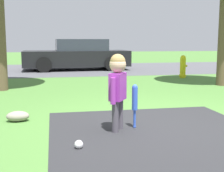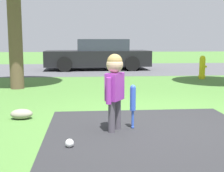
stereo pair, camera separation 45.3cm
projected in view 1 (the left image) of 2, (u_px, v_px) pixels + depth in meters
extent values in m
plane|color=#477533|center=(164.00, 124.00, 4.57)|extent=(60.00, 60.00, 0.00)
cube|color=#4C4C51|center=(90.00, 69.00, 13.51)|extent=(40.00, 6.00, 0.01)
cylinder|color=#4C4751|center=(115.00, 117.00, 4.11)|extent=(0.09, 0.09, 0.42)
cylinder|color=#4C4751|center=(120.00, 114.00, 4.28)|extent=(0.09, 0.09, 0.42)
cube|color=purple|center=(118.00, 87.00, 4.14)|extent=(0.28, 0.32, 0.36)
cylinder|color=purple|center=(113.00, 91.00, 3.98)|extent=(0.07, 0.07, 0.34)
cylinder|color=purple|center=(122.00, 87.00, 4.30)|extent=(0.07, 0.07, 0.34)
sphere|color=#D8AD8C|center=(118.00, 65.00, 4.09)|extent=(0.22, 0.22, 0.22)
sphere|color=#997A47|center=(118.00, 62.00, 4.09)|extent=(0.20, 0.20, 0.20)
sphere|color=blue|center=(134.00, 126.00, 4.35)|extent=(0.04, 0.04, 0.04)
cylinder|color=blue|center=(135.00, 119.00, 4.33)|extent=(0.04, 0.04, 0.26)
cylinder|color=blue|center=(135.00, 99.00, 4.29)|extent=(0.08, 0.08, 0.32)
sphere|color=blue|center=(135.00, 87.00, 4.27)|extent=(0.07, 0.07, 0.07)
sphere|color=white|center=(79.00, 144.00, 3.51)|extent=(0.10, 0.10, 0.10)
cylinder|color=yellow|center=(183.00, 68.00, 10.16)|extent=(0.18, 0.18, 0.65)
sphere|color=yellow|center=(183.00, 58.00, 10.11)|extent=(0.18, 0.18, 0.18)
cylinder|color=yellow|center=(183.00, 75.00, 10.19)|extent=(0.23, 0.23, 0.05)
cylinder|color=yellow|center=(186.00, 66.00, 10.17)|extent=(0.08, 0.06, 0.06)
cube|color=black|center=(76.00, 58.00, 13.00)|extent=(4.36, 1.84, 0.63)
cube|color=#2D333D|center=(81.00, 45.00, 12.97)|extent=(2.11, 1.56, 0.47)
cylinder|color=black|center=(44.00, 65.00, 11.91)|extent=(0.60, 0.20, 0.60)
cylinder|color=black|center=(44.00, 62.00, 13.57)|extent=(0.60, 0.20, 0.60)
cylinder|color=black|center=(112.00, 64.00, 12.49)|extent=(0.60, 0.20, 0.60)
cylinder|color=black|center=(104.00, 61.00, 14.15)|extent=(0.60, 0.20, 0.60)
ellipsoid|color=gray|center=(18.00, 116.00, 4.70)|extent=(0.34, 0.23, 0.16)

